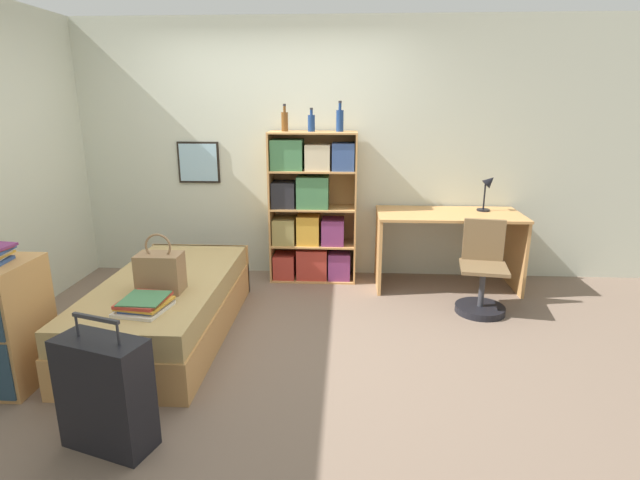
{
  "coord_description": "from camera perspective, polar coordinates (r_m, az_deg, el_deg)",
  "views": [
    {
      "loc": [
        0.71,
        -3.56,
        1.81
      ],
      "look_at": [
        0.5,
        0.19,
        0.75
      ],
      "focal_mm": 28.0,
      "sensor_mm": 36.0,
      "label": 1
    }
  ],
  "objects": [
    {
      "name": "book_stack_on_bed",
      "position": [
        3.52,
        -19.47,
        -6.89
      ],
      "size": [
        0.35,
        0.38,
        0.08
      ],
      "color": "silver",
      "rests_on": "bed"
    },
    {
      "name": "bottle_brown",
      "position": [
        4.96,
        -0.99,
        13.29
      ],
      "size": [
        0.07,
        0.07,
        0.22
      ],
      "color": "navy",
      "rests_on": "bookcase"
    },
    {
      "name": "bottle_green",
      "position": [
        4.99,
        -4.06,
        13.43
      ],
      "size": [
        0.07,
        0.07,
        0.26
      ],
      "color": "brown",
      "rests_on": "bookcase"
    },
    {
      "name": "bed",
      "position": [
        4.16,
        -16.98,
        -7.28
      ],
      "size": [
        0.92,
        1.93,
        0.47
      ],
      "color": "tan",
      "rests_on": "ground_plane"
    },
    {
      "name": "wall_back",
      "position": [
        5.24,
        -4.68,
        10.08
      ],
      "size": [
        10.0,
        0.09,
        2.6
      ],
      "color": "beige",
      "rests_on": "ground_plane"
    },
    {
      "name": "handbag",
      "position": [
        3.78,
        -17.79,
        -3.48
      ],
      "size": [
        0.32,
        0.2,
        0.43
      ],
      "color": "#93704C",
      "rests_on": "bed"
    },
    {
      "name": "bookcase",
      "position": [
        5.07,
        -1.13,
        3.3
      ],
      "size": [
        0.87,
        0.35,
        1.51
      ],
      "color": "tan",
      "rests_on": "ground_plane"
    },
    {
      "name": "bottle_clear",
      "position": [
        4.94,
        2.29,
        13.56
      ],
      "size": [
        0.07,
        0.07,
        0.29
      ],
      "color": "navy",
      "rests_on": "bookcase"
    },
    {
      "name": "desk_lamp",
      "position": [
        5.15,
        18.68,
        5.79
      ],
      "size": [
        0.17,
        0.13,
        0.37
      ],
      "color": "black",
      "rests_on": "desk"
    },
    {
      "name": "desk",
      "position": [
        5.05,
        14.39,
        0.62
      ],
      "size": [
        1.39,
        0.66,
        0.75
      ],
      "color": "tan",
      "rests_on": "ground_plane"
    },
    {
      "name": "suitcase",
      "position": [
        2.98,
        -23.31,
        -15.83
      ],
      "size": [
        0.53,
        0.36,
        0.76
      ],
      "color": "black",
      "rests_on": "ground_plane"
    },
    {
      "name": "ground_plane",
      "position": [
        4.06,
        -7.34,
        -10.88
      ],
      "size": [
        14.0,
        14.0,
        0.0
      ],
      "primitive_type": "plane",
      "color": "#756051"
    },
    {
      "name": "desk_chair",
      "position": [
        4.62,
        17.99,
        -4.7
      ],
      "size": [
        0.45,
        0.45,
        0.8
      ],
      "color": "black",
      "rests_on": "ground_plane"
    }
  ]
}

